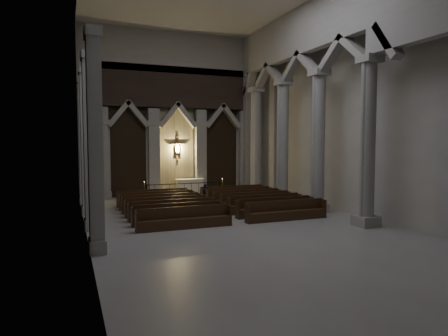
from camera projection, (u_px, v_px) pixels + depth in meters
name	position (u px, v px, depth m)	size (l,w,h in m)	color
room	(240.00, 66.00, 18.83)	(24.00, 24.10, 12.00)	gray
sanctuary_wall	(177.00, 106.00, 29.62)	(14.00, 0.77, 12.00)	#98958E
right_arcade	(321.00, 73.00, 22.05)	(1.00, 24.00, 12.00)	#98958E
left_pilasters	(87.00, 144.00, 19.88)	(0.60, 13.00, 8.03)	#98958E
sanctuary_step	(181.00, 195.00, 29.20)	(8.50, 2.60, 0.15)	#98958E
altar	(190.00, 186.00, 29.91)	(2.09, 0.84, 1.06)	beige
altar_rail	(184.00, 188.00, 28.41)	(5.47, 0.09, 1.08)	black
candle_stand_left	(144.00, 195.00, 27.31)	(0.22, 0.22, 1.28)	#A88633
candle_stand_right	(222.00, 191.00, 29.51)	(0.22, 0.22, 1.28)	#A88633
pews	(213.00, 206.00, 22.80)	(9.92, 7.67, 1.01)	black
worshipper	(206.00, 193.00, 26.43)	(0.44, 0.29, 1.20)	black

